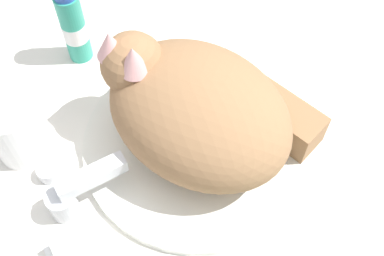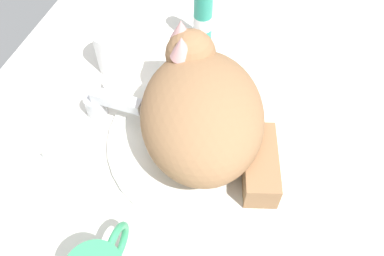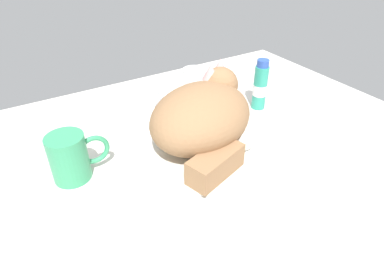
% 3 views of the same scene
% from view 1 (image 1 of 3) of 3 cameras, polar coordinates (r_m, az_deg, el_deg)
% --- Properties ---
extents(ground_plane, '(1.10, 0.83, 0.03)m').
position_cam_1_polar(ground_plane, '(0.67, 0.71, -2.68)').
color(ground_plane, silver).
extents(sink_basin, '(0.31, 0.31, 0.01)m').
position_cam_1_polar(sink_basin, '(0.65, 0.73, -1.76)').
color(sink_basin, silver).
rests_on(sink_basin, ground_plane).
extents(faucet, '(0.14, 0.10, 0.06)m').
position_cam_1_polar(faucet, '(0.61, -13.99, -7.87)').
color(faucet, silver).
rests_on(faucet, ground_plane).
extents(cat, '(0.29, 0.28, 0.15)m').
position_cam_1_polar(cat, '(0.59, 0.49, 2.46)').
color(cat, '#936B47').
rests_on(cat, sink_basin).
extents(rinse_cup, '(0.06, 0.06, 0.09)m').
position_cam_1_polar(rinse_cup, '(0.65, -20.27, -0.56)').
color(rinse_cup, white).
rests_on(rinse_cup, ground_plane).
extents(toothpaste_bottle, '(0.04, 0.04, 0.13)m').
position_cam_1_polar(toothpaste_bottle, '(0.72, -13.83, 11.65)').
color(toothpaste_bottle, teal).
rests_on(toothpaste_bottle, ground_plane).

